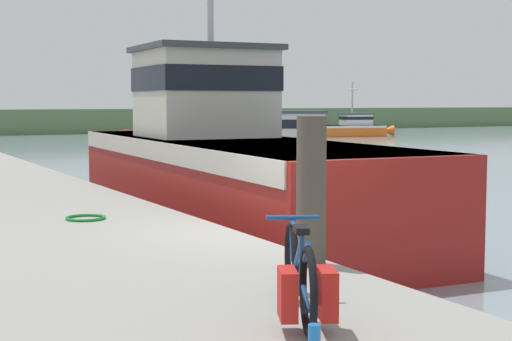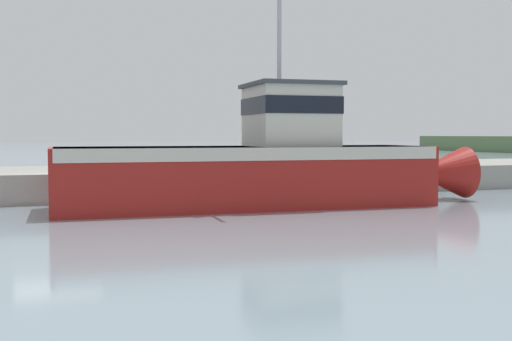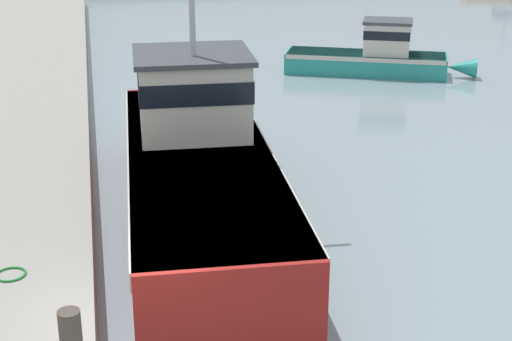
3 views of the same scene
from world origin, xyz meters
The scene contains 4 objects.
ground_plane centered at (0.00, 0.00, 0.00)m, with size 320.00×320.00×0.00m, color gray.
dock_pier centered at (-3.58, 0.00, 0.48)m, with size 5.82×80.00×0.97m, color gray.
fishing_boat_main centered at (1.84, 6.12, 1.32)m, with size 3.78×13.62×10.47m.
hose_coil centered at (-2.11, 2.00, 0.99)m, with size 0.56×0.56×0.04m, color #197A2D.
Camera 2 is at (20.27, -0.89, 2.21)m, focal length 45.00 mm.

